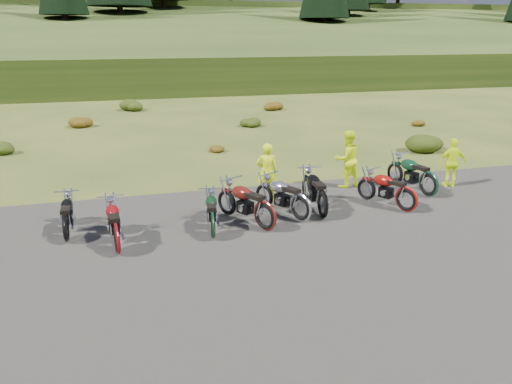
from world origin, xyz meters
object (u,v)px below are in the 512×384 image
object	(u,v)px
motorcycle_7	(427,197)
person_middle	(267,173)
motorcycle_3	(300,222)
motorcycle_0	(68,242)

from	to	relation	value
motorcycle_7	person_middle	distance (m)	5.05
motorcycle_3	motorcycle_7	bearing A→B (deg)	-105.14
motorcycle_0	motorcycle_7	bearing A→B (deg)	-85.90
motorcycle_0	motorcycle_3	world-z (taller)	motorcycle_3
person_middle	motorcycle_3	bearing A→B (deg)	113.92
person_middle	motorcycle_0	bearing A→B (deg)	29.83
motorcycle_3	motorcycle_7	world-z (taller)	motorcycle_7
motorcycle_3	person_middle	xyz separation A→B (m)	(-0.37, 1.92, 0.87)
motorcycle_0	motorcycle_7	size ratio (longest dim) A/B	0.85
motorcycle_0	person_middle	xyz separation A→B (m)	(5.54, 1.69, 0.87)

